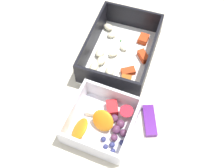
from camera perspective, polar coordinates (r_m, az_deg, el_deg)
The scene contains 4 objects.
table_surface at distance 64.16cm, azimuth -1.72°, elevation -2.55°, with size 80.00×80.00×2.00cm, color beige.
pasta_container at distance 67.39cm, azimuth 1.75°, elevation 6.61°, with size 22.11×16.49×6.83cm.
fruit_bowl at distance 58.07cm, azimuth -1.97°, elevation -7.86°, with size 14.88×14.71×5.48cm.
candy_bar at distance 60.18cm, azimuth 7.76°, elevation -7.49°, with size 7.00×2.40×1.20cm, color #51197A.
Camera 1 is at (29.54, 9.95, 57.07)cm, focal length 44.29 mm.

